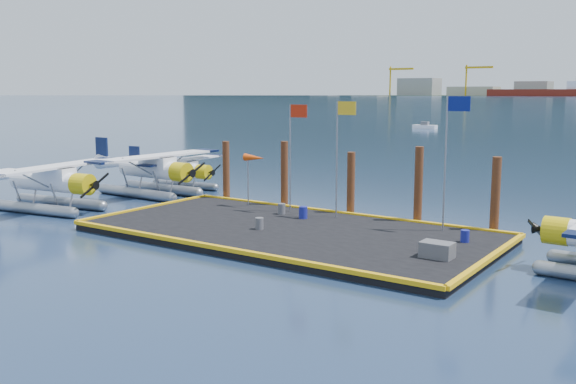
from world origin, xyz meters
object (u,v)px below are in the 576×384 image
Objects in this scene: drum_5 at (282,209)px; drum_3 at (259,224)px; flagpole_yellow at (340,141)px; piling_3 at (418,188)px; piling_0 at (226,173)px; piling_4 at (495,198)px; drum_4 at (465,236)px; crate at (437,250)px; flagpole_red at (293,141)px; seaplane_b at (153,172)px; piling_1 at (284,176)px; seaplane_c at (180,172)px; windsock at (254,159)px; flagpole_blue at (450,143)px; seaplane_a at (50,185)px; piling_2 at (351,186)px; drum_0 at (303,213)px.

drum_3 is at bearing -70.67° from drum_5.
flagpole_yellow is 1.44× the size of piling_3.
piling_4 is at bearing 0.00° from piling_0.
crate is (-0.02, -3.31, 0.05)m from drum_4.
seaplane_b is at bearing 174.70° from flagpole_red.
piling_1 is (4.50, 0.00, 0.10)m from piling_0.
drum_4 is (23.08, -5.74, -0.64)m from seaplane_c.
drum_5 is at bearing -163.19° from flagpole_yellow.
piling_4 is (13.53, 1.60, -1.23)m from windsock.
piling_3 is (-3.70, 3.34, 1.47)m from drum_4.
crate is at bearing -92.75° from piling_4.
drum_4 is 5.20m from piling_3.
flagpole_blue is at bearing -0.00° from windsock.
piling_0 is (-7.42, 6.39, 1.31)m from drum_3.
seaplane_a is 2.47× the size of piling_1.
flagpole_red is at bearing 104.20° from drum_3.
flagpole_blue is at bearing -14.48° from piling_2.
drum_0 is 1.09× the size of drum_5.
seaplane_b reaches higher than drum_3.
drum_5 is at bearing -98.21° from flagpole_red.
piling_0 is at bearing 170.14° from flagpole_yellow.
drum_0 reaches higher than drum_5.
piling_2 is (-6.20, 1.60, -2.79)m from flagpole_blue.
piling_3 reaches higher than piling_2.
drum_0 is at bearing -17.04° from windsock.
seaplane_a is at bearing -146.12° from piling_1.
flagpole_blue is (7.78, 4.79, 4.00)m from drum_3.
drum_4 is (22.79, -2.88, -0.98)m from seaplane_b.
flagpole_blue is 1.62× the size of piling_0.
flagpole_yellow is at bearing -168.40° from piling_4.
seaplane_b is at bearing 176.93° from flagpole_blue.
seaplane_b is 18.49× the size of drum_3.
windsock is at bearing 172.52° from drum_4.
drum_4 is at bearing -95.12° from piling_4.
piling_2 is at bearing 29.80° from flagpole_red.
drum_5 is at bearing 109.33° from drum_3.
drum_5 is 3.31m from piling_1.
flagpole_yellow is 6.00m from flagpole_blue.
piling_2 is at bearing 139.12° from crate.
drum_5 is at bearing -58.34° from piling_1.
flagpole_yellow is 3.07m from piling_2.
flagpole_yellow reaches higher than piling_3.
piling_3 is at bearing 0.00° from piling_1.
flagpole_yellow is at bearing 87.11° from seaplane_b.
flagpole_yellow is at bearing 16.81° from drum_5.
flagpole_yellow reaches higher than crate.
flagpole_red is at bearing 139.31° from drum_0.
flagpole_yellow reaches higher than piling_0.
seaplane_b is 15.59m from flagpole_yellow.
piling_0 is 17.00m from piling_4.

